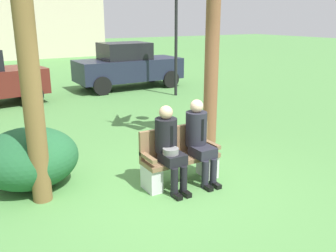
# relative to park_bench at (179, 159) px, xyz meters

# --- Properties ---
(ground_plane) EXTENTS (80.00, 80.00, 0.00)m
(ground_plane) POSITION_rel_park_bench_xyz_m (-0.20, -0.23, -0.39)
(ground_plane) COLOR #4F8844
(park_bench) EXTENTS (1.26, 0.44, 0.90)m
(park_bench) POSITION_rel_park_bench_xyz_m (0.00, 0.00, 0.00)
(park_bench) COLOR brown
(park_bench) RESTS_ON ground
(seated_man_left) EXTENTS (0.34, 0.72, 1.30)m
(seated_man_left) POSITION_rel_park_bench_xyz_m (-0.26, -0.12, 0.33)
(seated_man_left) COLOR black
(seated_man_left) RESTS_ON ground
(seated_man_right) EXTENTS (0.34, 0.72, 1.33)m
(seated_man_right) POSITION_rel_park_bench_xyz_m (0.30, -0.11, 0.35)
(seated_man_right) COLOR #23232D
(seated_man_right) RESTS_ON ground
(shrub_near_bench) EXTENTS (1.50, 1.37, 0.94)m
(shrub_near_bench) POSITION_rel_park_bench_xyz_m (-2.09, 1.06, 0.08)
(shrub_near_bench) COLOR #215A31
(shrub_near_bench) RESTS_ON ground
(parked_car_far) EXTENTS (3.90, 1.70, 1.68)m
(parked_car_far) POSITION_rel_park_bench_xyz_m (2.78, 7.92, 0.45)
(parked_car_far) COLOR #1E2338
(parked_car_far) RESTS_ON ground
(street_lamp) EXTENTS (0.24, 0.24, 3.35)m
(street_lamp) POSITION_rel_park_bench_xyz_m (3.59, 5.86, 1.68)
(street_lamp) COLOR black
(street_lamp) RESTS_ON ground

